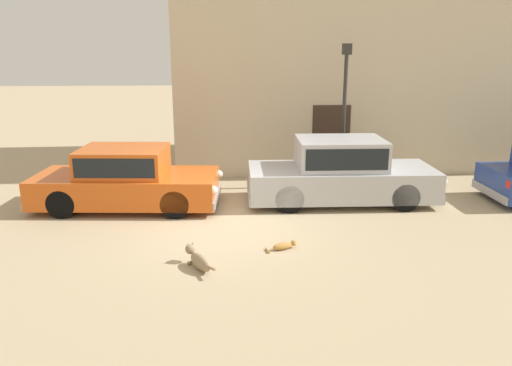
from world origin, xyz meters
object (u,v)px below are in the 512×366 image
(parked_sedan_second, at_px, (341,171))
(parked_sedan_nearest, at_px, (126,178))
(stray_cat, at_px, (284,246))
(street_lamp, at_px, (345,97))
(stray_dog_spotted, at_px, (199,260))

(parked_sedan_second, bearing_deg, parked_sedan_nearest, -177.68)
(stray_cat, distance_m, street_lamp, 5.35)
(parked_sedan_second, bearing_deg, stray_cat, -119.48)
(parked_sedan_nearest, height_order, stray_cat, parked_sedan_nearest)
(parked_sedan_second, height_order, stray_cat, parked_sedan_second)
(stray_dog_spotted, height_order, street_lamp, street_lamp)
(parked_sedan_second, distance_m, stray_cat, 3.46)
(parked_sedan_nearest, height_order, parked_sedan_second, parked_sedan_second)
(parked_sedan_second, distance_m, street_lamp, 2.21)
(parked_sedan_nearest, bearing_deg, stray_dog_spotted, -57.88)
(stray_dog_spotted, distance_m, street_lamp, 6.63)
(parked_sedan_nearest, relative_size, street_lamp, 1.18)
(street_lamp, bearing_deg, parked_sedan_second, -103.79)
(parked_sedan_nearest, distance_m, parked_sedan_second, 5.17)
(stray_dog_spotted, bearing_deg, stray_cat, -95.74)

